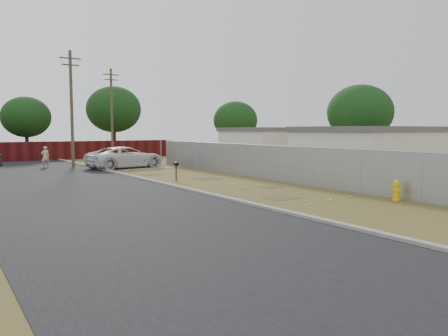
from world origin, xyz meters
TOP-DOWN VIEW (x-y plane):
  - ground at (0.00, 0.00)m, footprint 120.00×120.00m
  - street at (-6.76, 8.05)m, footprint 15.10×60.00m
  - chainlink_fence at (3.12, 1.03)m, footprint 0.10×27.06m
  - privacy_fence at (-6.00, 25.00)m, footprint 30.00×0.12m
  - utility_poles at (-3.67, 20.67)m, footprint 12.60×8.24m
  - houses at (9.70, 3.13)m, footprint 9.30×17.24m
  - horizon_trees at (0.84, 23.56)m, footprint 33.32×31.94m
  - fire_hydrant at (2.70, -8.14)m, footprint 0.41×0.42m
  - mailbox at (-1.60, 3.14)m, footprint 0.24×0.47m
  - pickup_truck at (-0.98, 12.61)m, footprint 6.31×3.75m
  - pedestrian at (-5.91, 16.75)m, footprint 0.63×0.44m
  - scattered_litter at (0.30, -2.80)m, footprint 2.91×11.05m

SIDE VIEW (x-z plane):
  - ground at x=0.00m, z-range 0.00..0.00m
  - street at x=-6.76m, z-range -0.04..0.08m
  - scattered_litter at x=0.30m, z-range 0.01..0.08m
  - fire_hydrant at x=2.70m, z-range -0.03..0.86m
  - chainlink_fence at x=3.12m, z-range -0.21..1.81m
  - pickup_truck at x=-0.98m, z-range 0.00..1.64m
  - pedestrian at x=-5.91m, z-range 0.00..1.65m
  - mailbox at x=-1.60m, z-range 0.31..1.39m
  - privacy_fence at x=-6.00m, z-range 0.00..1.80m
  - houses at x=9.70m, z-range 0.01..3.11m
  - horizon_trees at x=0.84m, z-range 0.74..8.52m
  - utility_poles at x=-3.67m, z-range 0.19..9.19m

